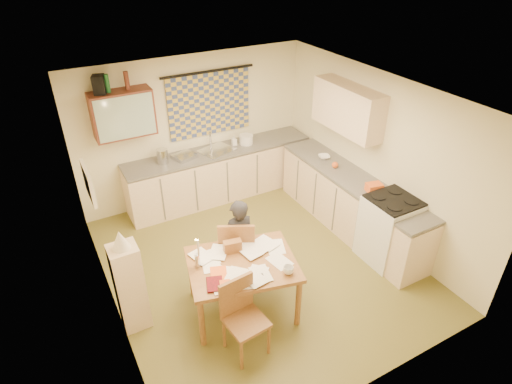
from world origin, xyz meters
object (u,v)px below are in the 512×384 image
dining_table (243,286)px  chair_far (237,260)px  counter_right (350,203)px  counter_back (220,174)px  shelf_stand (130,287)px  person (238,242)px  stove (389,229)px

dining_table → chair_far: chair_far is taller
dining_table → counter_right: bearing=31.5°
counter_right → counter_back: bearing=126.7°
counter_back → dining_table: counter_back is taller
chair_far → shelf_stand: bearing=31.5°
chair_far → person: (0.01, -0.03, 0.32)m
stove → chair_far: bearing=163.0°
dining_table → stove: bearing=10.8°
stove → shelf_stand: bearing=171.6°
counter_right → dining_table: 2.40m
chair_far → person: person is taller
counter_right → person: person is taller
dining_table → shelf_stand: shelf_stand is taller
stove → shelf_stand: shelf_stand is taller
person → counter_right: bearing=-174.1°
counter_back → person: size_ratio=2.58×
counter_back → person: 2.22m
counter_back → dining_table: (-0.90, -2.60, -0.07)m
counter_right → stove: (0.00, -0.85, 0.05)m
person → shelf_stand: (-1.45, -0.09, -0.05)m
counter_right → stove: stove is taller
stove → person: size_ratio=0.79×
dining_table → person: size_ratio=1.15×
dining_table → person: (0.20, 0.50, 0.26)m
dining_table → shelf_stand: bearing=175.5°
counter_right → stove: 0.85m
chair_far → counter_back: bearing=-82.0°
counter_back → counter_right: 2.32m
counter_right → stove: bearing=-90.0°
counter_back → stove: size_ratio=3.27×
person → dining_table: bearing=67.4°
stove → dining_table: (-2.28, 0.11, -0.12)m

